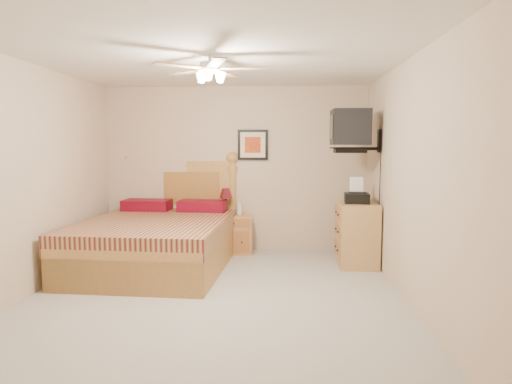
% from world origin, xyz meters
% --- Properties ---
extents(floor, '(4.50, 4.50, 0.00)m').
position_xyz_m(floor, '(0.00, 0.00, 0.00)').
color(floor, '#A7A197').
rests_on(floor, ground).
extents(ceiling, '(4.00, 4.50, 0.04)m').
position_xyz_m(ceiling, '(0.00, 0.00, 2.50)').
color(ceiling, white).
rests_on(ceiling, ground).
extents(wall_back, '(4.00, 0.04, 2.50)m').
position_xyz_m(wall_back, '(0.00, 2.25, 1.25)').
color(wall_back, '#CBB195').
rests_on(wall_back, ground).
extents(wall_front, '(4.00, 0.04, 2.50)m').
position_xyz_m(wall_front, '(0.00, -2.25, 1.25)').
color(wall_front, '#CBB195').
rests_on(wall_front, ground).
extents(wall_left, '(0.04, 4.50, 2.50)m').
position_xyz_m(wall_left, '(-2.00, 0.00, 1.25)').
color(wall_left, '#CBB195').
rests_on(wall_left, ground).
extents(wall_right, '(0.04, 4.50, 2.50)m').
position_xyz_m(wall_right, '(2.00, 0.00, 1.25)').
color(wall_right, '#CBB195').
rests_on(wall_right, ground).
extents(bed, '(1.92, 2.45, 1.52)m').
position_xyz_m(bed, '(-0.94, 1.12, 0.76)').
color(bed, '#A57B3F').
rests_on(bed, ground).
extents(nightstand, '(0.56, 0.44, 0.57)m').
position_xyz_m(nightstand, '(-0.00, 2.00, 0.29)').
color(nightstand, '#A27736').
rests_on(nightstand, ground).
extents(table_lamp, '(0.27, 0.27, 0.40)m').
position_xyz_m(table_lamp, '(-0.13, 2.04, 0.77)').
color(table_lamp, '#5C1118').
rests_on(table_lamp, nightstand).
extents(lotion_bottle, '(0.09, 0.10, 0.22)m').
position_xyz_m(lotion_bottle, '(0.08, 2.02, 0.68)').
color(lotion_bottle, silver).
rests_on(lotion_bottle, nightstand).
extents(framed_picture, '(0.46, 0.04, 0.46)m').
position_xyz_m(framed_picture, '(0.27, 2.23, 1.62)').
color(framed_picture, black).
rests_on(framed_picture, wall_back).
extents(dresser, '(0.51, 0.72, 0.85)m').
position_xyz_m(dresser, '(1.73, 1.41, 0.42)').
color(dresser, tan).
rests_on(dresser, ground).
extents(fax_machine, '(0.35, 0.37, 0.34)m').
position_xyz_m(fax_machine, '(1.71, 1.36, 1.02)').
color(fax_machine, black).
rests_on(fax_machine, dresser).
extents(magazine_lower, '(0.27, 0.32, 0.03)m').
position_xyz_m(magazine_lower, '(1.67, 1.71, 0.86)').
color(magazine_lower, '#AB9C89').
rests_on(magazine_lower, dresser).
extents(magazine_upper, '(0.26, 0.30, 0.02)m').
position_xyz_m(magazine_upper, '(1.67, 1.74, 0.88)').
color(magazine_upper, tan).
rests_on(magazine_upper, magazine_lower).
extents(wall_tv, '(0.56, 0.46, 0.58)m').
position_xyz_m(wall_tv, '(1.75, 1.34, 1.81)').
color(wall_tv, black).
rests_on(wall_tv, wall_right).
extents(ceiling_fan, '(1.14, 1.14, 0.28)m').
position_xyz_m(ceiling_fan, '(0.00, -0.20, 2.36)').
color(ceiling_fan, silver).
rests_on(ceiling_fan, ceiling).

